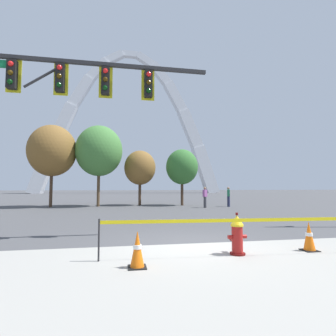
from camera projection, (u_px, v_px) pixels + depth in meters
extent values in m
plane|color=#474749|center=(192.00, 244.00, 7.38)|extent=(240.00, 240.00, 0.00)
cube|color=#99968E|center=(272.00, 308.00, 3.46)|extent=(40.00, 8.00, 0.01)
cylinder|color=#5E0F0D|center=(238.00, 254.00, 6.19)|extent=(0.36, 0.36, 0.05)
cylinder|color=maroon|center=(237.00, 239.00, 6.22)|extent=(0.26, 0.26, 0.62)
cylinder|color=gold|center=(237.00, 225.00, 6.24)|extent=(0.30, 0.30, 0.04)
cone|color=gold|center=(237.00, 220.00, 6.25)|extent=(0.30, 0.30, 0.22)
cylinder|color=#5E0F0D|center=(237.00, 214.00, 6.26)|extent=(0.06, 0.06, 0.06)
cylinder|color=maroon|center=(230.00, 237.00, 6.19)|extent=(0.10, 0.09, 0.09)
cylinder|color=maroon|center=(244.00, 237.00, 6.25)|extent=(0.10, 0.09, 0.09)
cylinder|color=maroon|center=(234.00, 239.00, 6.41)|extent=(0.13, 0.14, 0.13)
cylinder|color=#5E0F0D|center=(232.00, 238.00, 6.49)|extent=(0.15, 0.03, 0.15)
cylinder|color=#232326|center=(99.00, 240.00, 5.66)|extent=(0.04, 0.04, 0.91)
cube|color=yellow|center=(238.00, 220.00, 6.06)|extent=(6.25, 0.38, 0.08)
cube|color=black|center=(310.00, 250.00, 6.56)|extent=(0.36, 0.36, 0.03)
cone|color=orange|center=(309.00, 236.00, 6.59)|extent=(0.28, 0.28, 0.70)
cylinder|color=white|center=(309.00, 234.00, 6.59)|extent=(0.17, 0.17, 0.08)
cube|color=black|center=(137.00, 267.00, 5.19)|extent=(0.36, 0.36, 0.03)
cone|color=orange|center=(137.00, 249.00, 5.21)|extent=(0.28, 0.28, 0.70)
cylinder|color=white|center=(137.00, 247.00, 5.22)|extent=(0.17, 0.17, 0.08)
cube|color=#232326|center=(93.00, 64.00, 8.52)|extent=(7.60, 0.12, 0.12)
cylinder|color=#232326|center=(43.00, 77.00, 8.21)|extent=(1.11, 0.08, 0.81)
cube|color=black|center=(12.00, 74.00, 8.06)|extent=(0.26, 0.24, 0.90)
cube|color=gold|center=(14.00, 76.00, 8.19)|extent=(0.44, 0.03, 1.04)
sphere|color=red|center=(11.00, 64.00, 7.95)|extent=(0.16, 0.16, 0.16)
sphere|color=#392706|center=(10.00, 73.00, 7.93)|extent=(0.16, 0.16, 0.16)
sphere|color=black|center=(10.00, 82.00, 7.91)|extent=(0.16, 0.16, 0.16)
cube|color=black|center=(60.00, 78.00, 8.30)|extent=(0.26, 0.24, 0.90)
cube|color=gold|center=(61.00, 80.00, 8.44)|extent=(0.44, 0.03, 1.04)
sphere|color=red|center=(59.00, 67.00, 8.20)|extent=(0.16, 0.16, 0.16)
sphere|color=#392706|center=(59.00, 76.00, 8.18)|extent=(0.16, 0.16, 0.16)
sphere|color=black|center=(59.00, 85.00, 8.16)|extent=(0.16, 0.16, 0.16)
cube|color=black|center=(105.00, 81.00, 8.55)|extent=(0.26, 0.24, 0.90)
cube|color=gold|center=(106.00, 83.00, 8.69)|extent=(0.44, 0.03, 1.04)
sphere|color=red|center=(105.00, 71.00, 8.44)|extent=(0.16, 0.16, 0.16)
sphere|color=#392706|center=(105.00, 79.00, 8.42)|extent=(0.16, 0.16, 0.16)
sphere|color=black|center=(105.00, 88.00, 8.40)|extent=(0.16, 0.16, 0.16)
cube|color=black|center=(148.00, 84.00, 8.80)|extent=(0.26, 0.24, 0.90)
cube|color=gold|center=(148.00, 85.00, 8.94)|extent=(0.44, 0.03, 1.04)
sphere|color=red|center=(149.00, 74.00, 8.69)|extent=(0.16, 0.16, 0.16)
sphere|color=#392706|center=(149.00, 82.00, 8.67)|extent=(0.16, 0.16, 0.16)
sphere|color=black|center=(149.00, 91.00, 8.65)|extent=(0.16, 0.16, 0.16)
cube|color=silver|center=(44.00, 168.00, 63.12)|extent=(6.97, 3.06, 13.15)
cube|color=silver|center=(63.00, 125.00, 64.61)|extent=(6.60, 2.74, 10.81)
cube|color=silver|center=(81.00, 92.00, 65.93)|extent=(6.20, 2.42, 8.51)
cube|color=silver|center=(98.00, 70.00, 67.08)|extent=(5.71, 2.09, 6.25)
cube|color=silver|center=(114.00, 58.00, 68.05)|extent=(5.04, 1.77, 3.99)
cube|color=silver|center=(130.00, 55.00, 68.85)|extent=(4.14, 1.45, 1.45)
cube|color=silver|center=(145.00, 60.00, 69.48)|extent=(5.04, 1.77, 3.99)
cube|color=silver|center=(160.00, 75.00, 69.93)|extent=(5.71, 2.09, 6.25)
cube|color=silver|center=(175.00, 98.00, 70.21)|extent=(6.20, 2.42, 8.51)
cube|color=silver|center=(190.00, 130.00, 70.32)|extent=(6.60, 2.74, 10.81)
cube|color=silver|center=(205.00, 170.00, 70.26)|extent=(6.97, 3.06, 13.15)
cylinder|color=#473323|center=(51.00, 189.00, 20.89)|extent=(0.24, 0.24, 2.82)
ellipsoid|color=brown|center=(52.00, 151.00, 21.12)|extent=(3.76, 3.76, 4.14)
cylinder|color=brown|center=(98.00, 189.00, 21.56)|extent=(0.24, 0.24, 2.87)
ellipsoid|color=#427A38|center=(99.00, 151.00, 21.79)|extent=(3.82, 3.82, 4.21)
cylinder|color=#473323|center=(140.00, 193.00, 22.87)|extent=(0.24, 0.24, 2.05)
ellipsoid|color=brown|center=(140.00, 168.00, 23.03)|extent=(2.74, 2.74, 3.01)
cylinder|color=#473323|center=(182.00, 193.00, 22.76)|extent=(0.24, 0.24, 2.09)
ellipsoid|color=#336B2D|center=(182.00, 167.00, 22.92)|extent=(2.79, 2.79, 3.07)
cylinder|color=#232847|center=(229.00, 201.00, 21.24)|extent=(0.22, 0.22, 0.84)
cube|color=#23754C|center=(228.00, 193.00, 21.29)|extent=(0.31, 0.39, 0.54)
sphere|color=#936B4C|center=(228.00, 188.00, 21.32)|extent=(0.20, 0.20, 0.20)
cylinder|color=#38383D|center=(205.00, 202.00, 20.24)|extent=(0.22, 0.22, 0.84)
cube|color=#995193|center=(205.00, 193.00, 20.29)|extent=(0.39, 0.36, 0.54)
sphere|color=#936B4C|center=(205.00, 188.00, 20.31)|extent=(0.20, 0.20, 0.20)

